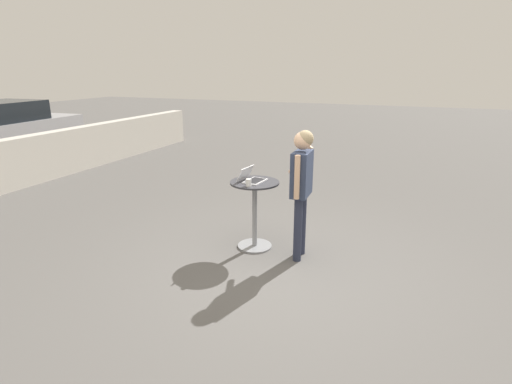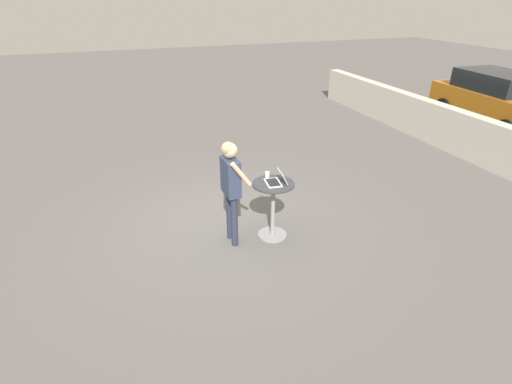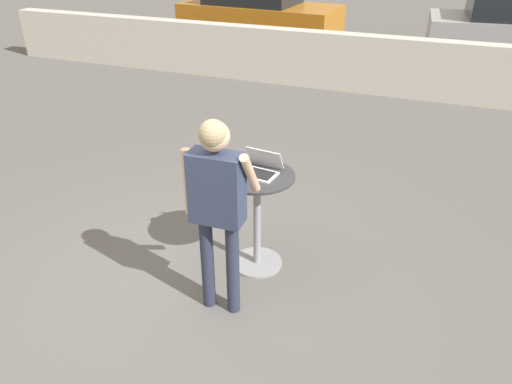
% 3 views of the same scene
% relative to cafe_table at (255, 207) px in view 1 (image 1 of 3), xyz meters
% --- Properties ---
extents(ground_plane, '(50.00, 50.00, 0.00)m').
position_rel_cafe_table_xyz_m(ground_plane, '(-0.53, -0.61, -0.61)').
color(ground_plane, '#5B5956').
extents(cafe_table, '(0.68, 0.68, 0.98)m').
position_rel_cafe_table_xyz_m(cafe_table, '(0.00, 0.00, 0.00)').
color(cafe_table, gray).
rests_on(cafe_table, ground_plane).
extents(laptop, '(0.37, 0.35, 0.20)m').
position_rel_cafe_table_xyz_m(laptop, '(0.01, 0.04, 0.41)').
color(laptop, silver).
rests_on(laptop, cafe_table).
extents(coffee_mug, '(0.11, 0.07, 0.10)m').
position_rel_cafe_table_xyz_m(coffee_mug, '(-0.23, -0.01, 0.42)').
color(coffee_mug, white).
rests_on(coffee_mug, cafe_table).
extents(standing_person, '(0.56, 0.39, 1.74)m').
position_rel_cafe_table_xyz_m(standing_person, '(-0.07, -0.69, 0.51)').
color(standing_person, '#282D42').
rests_on(standing_person, ground_plane).
extents(parked_car_near_street, '(4.62, 2.29, 1.57)m').
position_rel_cafe_table_xyz_m(parked_car_near_street, '(2.98, 9.15, 0.19)').
color(parked_car_near_street, '#9E9EA3').
rests_on(parked_car_near_street, ground_plane).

